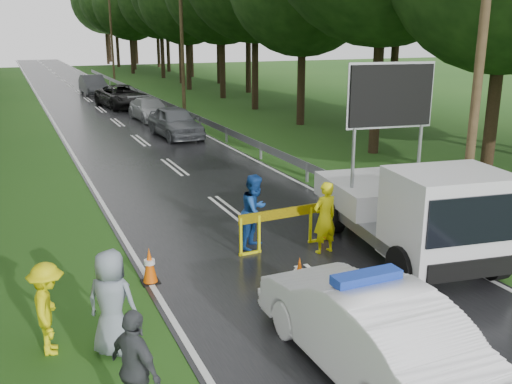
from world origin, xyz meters
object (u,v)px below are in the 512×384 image
queue_car_first (175,122)px  queue_car_fourth (93,85)px  queue_car_third (122,96)px  barrier (285,218)px  civilian (255,211)px  officer (325,218)px  police_sedan (364,326)px  work_truck (413,209)px  queue_car_second (150,109)px

queue_car_first → queue_car_fourth: bearing=89.4°
queue_car_third → barrier: bearing=-100.5°
queue_car_first → civilian: bearing=-101.6°
officer → queue_car_first: bearing=-100.5°
barrier → queue_car_first: 15.66m
police_sedan → queue_car_first: size_ratio=1.01×
officer → work_truck: bearing=141.7°
work_truck → barrier: size_ratio=2.31×
officer → civilian: (-1.36, 1.00, 0.04)m
police_sedan → work_truck: 5.02m
queue_car_first → queue_car_third: size_ratio=0.82×
police_sedan → queue_car_first: bearing=-98.7°
civilian → queue_car_third: 27.59m
queue_car_second → queue_car_first: bearing=-95.1°
work_truck → barrier: bearing=153.8°
queue_car_second → queue_car_fourth: 15.40m
work_truck → civilian: work_truck is taller
queue_car_third → work_truck: bearing=-95.6°
police_sedan → queue_car_fourth: 42.09m
queue_car_fourth → police_sedan: bearing=-93.9°
officer → queue_car_fourth: bearing=-97.2°
police_sedan → queue_car_second: police_sedan is taller
police_sedan → queue_car_third: police_sedan is taller
barrier → queue_car_third: size_ratio=0.46×
police_sedan → queue_car_first: (2.85, 20.68, 0.01)m
queue_car_first → police_sedan: bearing=-100.9°
civilian → queue_car_fourth: bearing=47.8°
officer → queue_car_second: bearing=-100.0°
officer → queue_car_third: officer is taller
officer → queue_car_second: (1.11, 22.20, -0.24)m
civilian → queue_car_first: civilian is taller
work_truck → queue_car_second: size_ratio=1.31×
officer → queue_car_third: 28.52m
work_truck → queue_car_second: 23.26m
officer → queue_car_second: 22.23m
civilian → work_truck: bearing=-73.5°
work_truck → civilian: size_ratio=3.13×
queue_car_fourth → barrier: bearing=-92.4°
queue_car_second → queue_car_third: bearing=90.3°
police_sedan → barrier: police_sedan is taller
civilian → queue_car_fourth: 36.59m
barrier → officer: size_ratio=1.41×
work_truck → queue_car_fourth: 38.65m
work_truck → queue_car_second: bearing=99.7°
queue_car_fourth → work_truck: bearing=-88.7°
civilian → queue_car_fourth: size_ratio=0.39×
queue_car_fourth → queue_car_third: bearing=-87.2°
civilian → queue_car_third: bearing=45.7°
barrier → queue_car_third: (1.41, 27.88, -0.02)m
work_truck → queue_car_first: work_truck is taller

